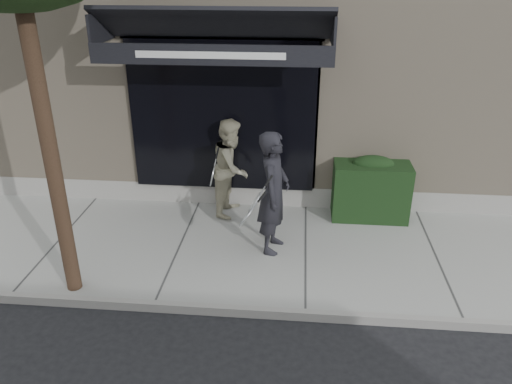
# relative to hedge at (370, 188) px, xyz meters

# --- Properties ---
(ground) EXTENTS (80.00, 80.00, 0.00)m
(ground) POSITION_rel_hedge_xyz_m (-1.10, -1.25, -0.66)
(ground) COLOR black
(ground) RESTS_ON ground
(sidewalk) EXTENTS (20.00, 3.00, 0.12)m
(sidewalk) POSITION_rel_hedge_xyz_m (-1.10, -1.25, -0.60)
(sidewalk) COLOR #989993
(sidewalk) RESTS_ON ground
(curb) EXTENTS (20.00, 0.10, 0.14)m
(curb) POSITION_rel_hedge_xyz_m (-1.10, -2.80, -0.59)
(curb) COLOR gray
(curb) RESTS_ON ground
(building_facade) EXTENTS (14.30, 8.04, 5.64)m
(building_facade) POSITION_rel_hedge_xyz_m (-1.11, 3.71, 2.08)
(building_facade) COLOR tan
(building_facade) RESTS_ON ground
(hedge) EXTENTS (1.30, 0.70, 1.14)m
(hedge) POSITION_rel_hedge_xyz_m (0.00, 0.00, 0.00)
(hedge) COLOR black
(hedge) RESTS_ON sidewalk
(pedestrian_front) EXTENTS (0.78, 0.96, 1.92)m
(pedestrian_front) POSITION_rel_hedge_xyz_m (-1.62, -1.26, 0.42)
(pedestrian_front) COLOR black
(pedestrian_front) RESTS_ON sidewalk
(pedestrian_back) EXTENTS (0.79, 0.94, 1.73)m
(pedestrian_back) POSITION_rel_hedge_xyz_m (-2.42, -0.05, 0.33)
(pedestrian_back) COLOR #B1AA8E
(pedestrian_back) RESTS_ON sidewalk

